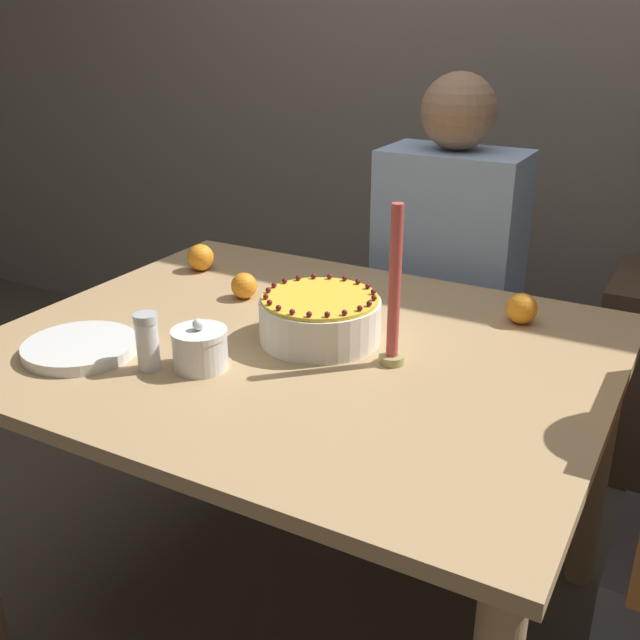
% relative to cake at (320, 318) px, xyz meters
% --- Properties ---
extents(ground_plane, '(12.00, 12.00, 0.00)m').
position_rel_cake_xyz_m(ground_plane, '(-0.03, -0.03, -0.81)').
color(ground_plane, '#4C4238').
extents(wall_behind, '(8.00, 0.05, 2.60)m').
position_rel_cake_xyz_m(wall_behind, '(-0.03, 1.37, 0.49)').
color(wall_behind, slate).
rests_on(wall_behind, ground_plane).
extents(dining_table, '(1.30, 1.06, 0.76)m').
position_rel_cake_xyz_m(dining_table, '(-0.03, -0.03, -0.16)').
color(dining_table, tan).
rests_on(dining_table, ground_plane).
extents(cake, '(0.26, 0.26, 0.11)m').
position_rel_cake_xyz_m(cake, '(0.00, 0.00, 0.00)').
color(cake, white).
rests_on(cake, dining_table).
extents(sugar_bowl, '(0.11, 0.11, 0.11)m').
position_rel_cake_xyz_m(sugar_bowl, '(-0.14, -0.24, -0.01)').
color(sugar_bowl, white).
rests_on(sugar_bowl, dining_table).
extents(sugar_shaker, '(0.05, 0.05, 0.12)m').
position_rel_cake_xyz_m(sugar_shaker, '(-0.23, -0.29, 0.01)').
color(sugar_shaker, white).
rests_on(sugar_shaker, dining_table).
extents(plate_stack, '(0.24, 0.24, 0.02)m').
position_rel_cake_xyz_m(plate_stack, '(-0.41, -0.30, -0.04)').
color(plate_stack, white).
rests_on(plate_stack, dining_table).
extents(candle, '(0.05, 0.05, 0.33)m').
position_rel_cake_xyz_m(candle, '(0.18, -0.03, 0.09)').
color(candle, tan).
rests_on(candle, dining_table).
extents(orange_fruit_0, '(0.07, 0.07, 0.07)m').
position_rel_cake_xyz_m(orange_fruit_0, '(-0.29, 0.13, -0.02)').
color(orange_fruit_0, orange).
rests_on(orange_fruit_0, dining_table).
extents(orange_fruit_1, '(0.07, 0.07, 0.07)m').
position_rel_cake_xyz_m(orange_fruit_1, '(-0.52, 0.25, -0.01)').
color(orange_fruit_1, orange).
rests_on(orange_fruit_1, dining_table).
extents(orange_fruit_2, '(0.07, 0.07, 0.07)m').
position_rel_cake_xyz_m(orange_fruit_2, '(0.36, 0.31, -0.01)').
color(orange_fruit_2, orange).
rests_on(orange_fruit_2, dining_table).
extents(person_man_blue_shirt, '(0.40, 0.34, 1.28)m').
position_rel_cake_xyz_m(person_man_blue_shirt, '(0.05, 0.70, -0.25)').
color(person_man_blue_shirt, '#595960').
rests_on(person_man_blue_shirt, ground_plane).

